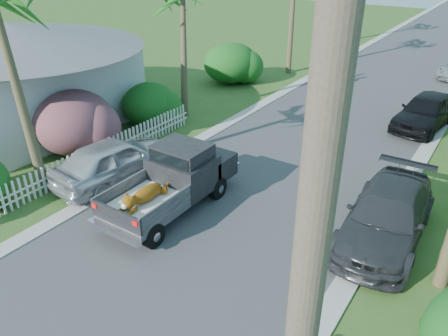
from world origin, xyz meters
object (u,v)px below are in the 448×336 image
Objects in this scene: parked_car_rm at (387,216)px; parked_car_rf at (426,112)px; pickup_truck at (178,177)px; parked_car_ln at (115,160)px; house_left at (16,77)px.

parked_car_rm is 9.77m from parked_car_rf.
pickup_truck is 6.52m from parked_car_rm.
parked_car_ln is (-2.92, 0.03, -0.20)m from pickup_truck.
parked_car_ln is at bearing -12.39° from house_left.
parked_car_ln reaches higher than parked_car_rm.
house_left reaches higher than pickup_truck.
parked_car_rm is 9.35m from parked_car_ln.
parked_car_rm is 1.10× the size of parked_car_ln.
house_left is at bearing -141.64° from parked_car_rf.
pickup_truck is at bearing -165.53° from parked_car_rm.
house_left is at bearing 170.63° from pickup_truck.
pickup_truck is 1.08× the size of parked_car_ln.
parked_car_rf is at bearing 65.41° from pickup_truck.
parked_car_rf reaches higher than parked_car_rm.
house_left is (-17.51, -0.04, 1.36)m from parked_car_rm.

